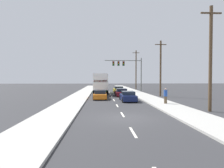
# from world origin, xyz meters

# --- Properties ---
(ground_plane) EXTENTS (140.00, 140.00, 0.00)m
(ground_plane) POSITION_xyz_m (0.00, 25.00, 0.00)
(ground_plane) COLOR #333335
(sidewalk_right) EXTENTS (3.08, 80.00, 0.14)m
(sidewalk_right) POSITION_xyz_m (5.09, 20.00, 0.07)
(sidewalk_right) COLOR #B2AFA8
(sidewalk_right) RESTS_ON ground_plane
(sidewalk_left) EXTENTS (3.08, 80.00, 0.14)m
(sidewalk_left) POSITION_xyz_m (-5.09, 20.00, 0.07)
(sidewalk_left) COLOR #B2AFA8
(sidewalk_left) RESTS_ON ground_plane
(lane_markings) EXTENTS (0.14, 62.00, 0.01)m
(lane_markings) POSITION_xyz_m (0.00, 21.22, 0.00)
(lane_markings) COLOR silver
(lane_markings) RESTS_ON ground_plane
(box_truck) EXTENTS (2.66, 8.80, 3.63)m
(box_truck) POSITION_xyz_m (-1.73, 21.19, 2.08)
(box_truck) COLOR white
(box_truck) RESTS_ON ground_plane
(car_orange) EXTENTS (1.87, 4.70, 1.24)m
(car_orange) POSITION_xyz_m (-1.81, 13.15, 0.57)
(car_orange) COLOR orange
(car_orange) RESTS_ON ground_plane
(car_yellow) EXTENTS (1.98, 4.15, 1.25)m
(car_yellow) POSITION_xyz_m (1.84, 24.88, 0.58)
(car_yellow) COLOR yellow
(car_yellow) RESTS_ON ground_plane
(car_maroon) EXTENTS (1.89, 4.19, 1.24)m
(car_maroon) POSITION_xyz_m (1.57, 16.90, 0.57)
(car_maroon) COLOR maroon
(car_maroon) RESTS_ON ground_plane
(car_navy) EXTENTS (1.81, 4.43, 1.23)m
(car_navy) POSITION_xyz_m (1.71, 10.35, 0.57)
(car_navy) COLOR #141E4C
(car_navy) RESTS_ON ground_plane
(traffic_signal_mast) EXTENTS (8.07, 0.69, 7.34)m
(traffic_signal_mast) POSITION_xyz_m (3.50, 27.92, 5.56)
(traffic_signal_mast) COLOR #595B56
(traffic_signal_mast) RESTS_ON ground_plane
(utility_pole_near) EXTENTS (1.80, 0.28, 8.98)m
(utility_pole_near) POSITION_xyz_m (7.66, 2.22, 4.63)
(utility_pole_near) COLOR brown
(utility_pole_near) RESTS_ON ground_plane
(utility_pole_mid) EXTENTS (1.80, 0.28, 8.78)m
(utility_pole_mid) POSITION_xyz_m (7.73, 16.26, 4.53)
(utility_pole_mid) COLOR brown
(utility_pole_mid) RESTS_ON ground_plane
(utility_pole_far) EXTENTS (1.80, 0.28, 10.07)m
(utility_pole_far) POSITION_xyz_m (7.38, 35.77, 5.18)
(utility_pole_far) COLOR brown
(utility_pole_far) RESTS_ON ground_plane
(pedestrian_near_corner) EXTENTS (0.38, 0.38, 1.65)m
(pedestrian_near_corner) POSITION_xyz_m (5.28, 6.62, 0.96)
(pedestrian_near_corner) COLOR brown
(pedestrian_near_corner) RESTS_ON sidewalk_right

